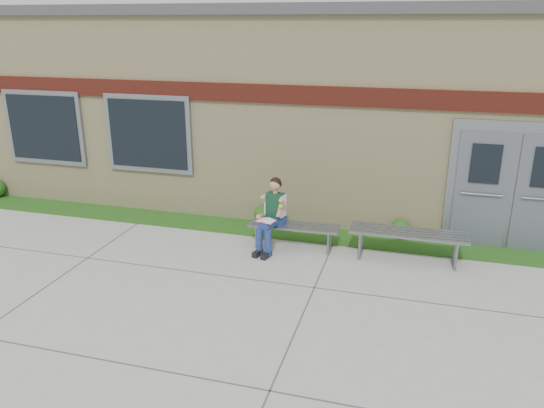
% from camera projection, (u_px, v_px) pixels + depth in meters
% --- Properties ---
extents(ground, '(80.00, 80.00, 0.00)m').
position_uv_depth(ground, '(242.00, 295.00, 7.95)').
color(ground, '#9E9E99').
rests_on(ground, ground).
extents(grass_strip, '(16.00, 0.80, 0.02)m').
position_uv_depth(grass_strip, '(285.00, 231.00, 10.31)').
color(grass_strip, '#284E15').
rests_on(grass_strip, ground).
extents(school_building, '(16.20, 6.22, 4.20)m').
position_uv_depth(school_building, '(321.00, 100.00, 12.71)').
color(school_building, beige).
rests_on(school_building, ground).
extents(bench_left, '(1.64, 0.51, 0.42)m').
position_uv_depth(bench_left, '(294.00, 230.00, 9.54)').
color(bench_left, slate).
rests_on(bench_left, ground).
extents(bench_right, '(1.97, 0.56, 0.51)m').
position_uv_depth(bench_right, '(408.00, 238.00, 9.01)').
color(bench_right, slate).
rests_on(bench_right, ground).
extents(girl, '(0.49, 0.83, 1.30)m').
position_uv_depth(girl, '(272.00, 214.00, 9.34)').
color(girl, navy).
rests_on(girl, ground).
extents(shrub_mid, '(0.40, 0.40, 0.40)m').
position_uv_depth(shrub_mid, '(264.00, 215.00, 10.61)').
color(shrub_mid, '#284E15').
rests_on(shrub_mid, grass_strip).
extents(shrub_east, '(0.36, 0.36, 0.36)m').
position_uv_depth(shrub_east, '(400.00, 229.00, 9.93)').
color(shrub_east, '#284E15').
rests_on(shrub_east, grass_strip).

